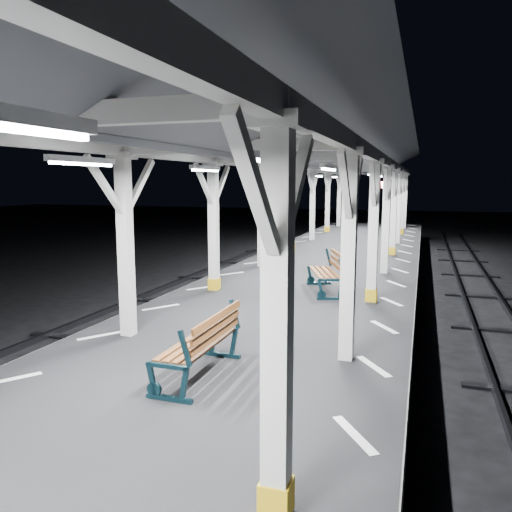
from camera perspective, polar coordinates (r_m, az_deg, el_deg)
The scene contains 8 objects.
ground at distance 10.87m, azimuth 0.95°, elevation -12.03°, with size 120.00×120.00×0.00m, color black.
platform at distance 10.70m, azimuth 0.96°, elevation -9.53°, with size 6.00×50.00×1.00m, color black.
hazard_stripes_left at distance 11.51m, azimuth -10.81°, elevation -5.77°, with size 1.00×48.00×0.01m, color silver.
hazard_stripes_right at distance 10.12m, azimuth 14.44°, elevation -7.88°, with size 1.00×48.00×0.01m, color silver.
track_left at distance 13.16m, azimuth -20.54°, elevation -8.54°, with size 2.20×60.00×0.16m.
canopy at distance 10.19m, azimuth 0.99°, elevation 12.70°, with size 5.40×49.00×4.65m.
bench_near at distance 7.30m, azimuth -5.94°, elevation -9.81°, with size 0.68×1.81×0.98m.
bench_mid at distance 12.92m, azimuth 8.35°, elevation -1.70°, with size 1.30×2.00×1.02m.
Camera 1 is at (3.06, -9.71, 3.81)m, focal length 35.00 mm.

